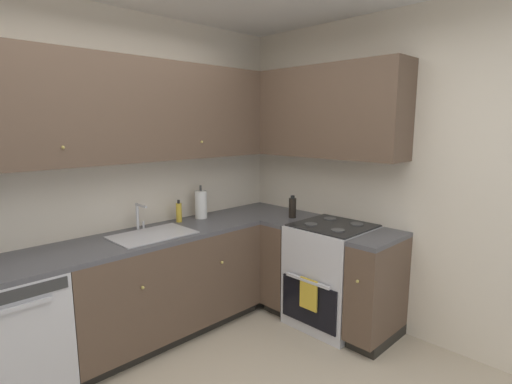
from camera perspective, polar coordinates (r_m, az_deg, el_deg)
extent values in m
cube|color=beige|center=(3.30, -22.95, 1.60)|extent=(3.79, 0.05, 2.63)
cube|color=beige|center=(3.42, 20.12, 2.03)|extent=(0.05, 3.27, 2.63)
cube|color=silver|center=(3.07, -32.12, -17.23)|extent=(0.60, 0.60, 0.85)
cube|color=#333333|center=(2.65, -31.37, -12.62)|extent=(0.55, 0.01, 0.07)
cube|color=silver|center=(2.66, -31.16, -14.12)|extent=(0.36, 0.02, 0.02)
cube|color=brown|center=(3.42, -13.10, -12.31)|extent=(1.64, 0.60, 0.76)
cube|color=black|center=(3.62, -13.09, -18.38)|extent=(1.64, 0.54, 0.09)
sphere|color=tan|center=(2.95, -16.06, -13.15)|extent=(0.02, 0.02, 0.02)
sphere|color=tan|center=(3.33, -4.92, -10.12)|extent=(0.02, 0.02, 0.02)
cube|color=#4C4C51|center=(3.29, -13.41, -5.92)|extent=(2.85, 0.60, 0.03)
cube|color=brown|center=(3.80, 5.18, -9.77)|extent=(0.60, 0.25, 0.76)
cube|color=black|center=(3.99, 5.37, -15.40)|extent=(0.54, 0.25, 0.09)
cube|color=brown|center=(3.34, 17.20, -13.03)|extent=(0.60, 0.25, 0.76)
cube|color=black|center=(3.55, 17.07, -19.20)|extent=(0.54, 0.25, 0.09)
sphere|color=tan|center=(3.04, 14.47, -12.41)|extent=(0.02, 0.02, 0.02)
cube|color=#4C4C51|center=(3.69, 5.27, -3.97)|extent=(0.60, 0.25, 0.03)
cube|color=#4C4C51|center=(3.21, 17.56, -6.50)|extent=(0.60, 0.25, 0.03)
cube|color=silver|center=(3.58, 10.94, -11.68)|extent=(0.64, 0.62, 0.88)
cube|color=black|center=(3.40, 7.61, -15.71)|extent=(0.02, 0.55, 0.37)
cube|color=silver|center=(3.30, 7.45, -12.62)|extent=(0.02, 0.43, 0.02)
cube|color=black|center=(3.44, 11.18, -4.74)|extent=(0.59, 0.60, 0.01)
cube|color=silver|center=(3.68, 13.90, -2.80)|extent=(0.03, 0.60, 0.15)
cylinder|color=#4C4C4C|center=(3.25, 11.77, -5.43)|extent=(0.11, 0.11, 0.01)
cylinder|color=#4C4C4C|center=(3.40, 7.94, -4.63)|extent=(0.11, 0.11, 0.01)
cylinder|color=#4C4C4C|center=(3.48, 14.35, -4.51)|extent=(0.11, 0.11, 0.01)
cylinder|color=#4C4C4C|center=(3.63, 10.66, -3.81)|extent=(0.11, 0.11, 0.01)
cube|color=gold|center=(3.33, 7.60, -14.44)|extent=(0.02, 0.17, 0.26)
cube|color=brown|center=(3.22, -17.91, 11.13)|extent=(2.53, 0.32, 0.78)
sphere|color=tan|center=(2.85, -26.13, 5.81)|extent=(0.02, 0.02, 0.02)
sphere|color=tan|center=(3.37, -7.84, 7.19)|extent=(0.02, 0.02, 0.02)
cube|color=brown|center=(3.62, 8.45, 11.30)|extent=(0.32, 1.69, 0.78)
cube|color=#B7B7BC|center=(3.21, -14.74, -5.98)|extent=(0.62, 0.40, 0.01)
cube|color=gray|center=(3.22, -14.70, -6.82)|extent=(0.57, 0.36, 0.09)
cube|color=#99999E|center=(3.22, -14.71, -6.59)|extent=(0.02, 0.35, 0.06)
cylinder|color=silver|center=(3.38, -16.78, -3.41)|extent=(0.02, 0.02, 0.22)
cylinder|color=silver|center=(3.29, -16.25, -1.93)|extent=(0.02, 0.15, 0.02)
cylinder|color=silver|center=(3.42, -15.97, -4.60)|extent=(0.02, 0.02, 0.06)
cylinder|color=gold|center=(3.56, -11.08, -2.94)|extent=(0.05, 0.05, 0.17)
cylinder|color=#262626|center=(3.54, -11.14, -1.38)|extent=(0.02, 0.02, 0.03)
cylinder|color=white|center=(3.66, -7.97, -1.80)|extent=(0.11, 0.11, 0.25)
cylinder|color=#3F3F3F|center=(3.66, -7.98, -1.50)|extent=(0.02, 0.02, 0.31)
cylinder|color=black|center=(3.67, 5.30, -2.31)|extent=(0.07, 0.07, 0.18)
cylinder|color=black|center=(3.64, 5.33, -0.71)|extent=(0.04, 0.04, 0.02)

